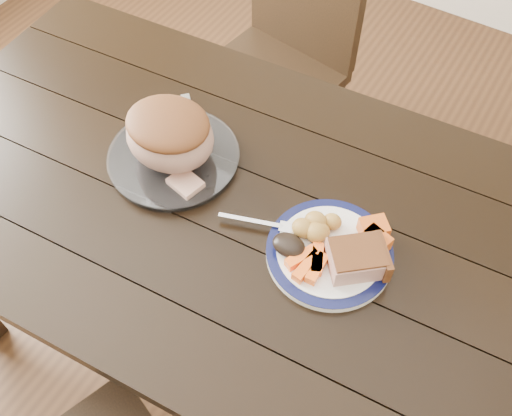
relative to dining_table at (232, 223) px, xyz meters
The scene contains 15 objects.
ground 0.66m from the dining_table, ahead, with size 4.00×4.00×0.00m, color #472B16.
dining_table is the anchor object (origin of this frame).
chair_far 0.80m from the dining_table, 111.38° to the left, with size 0.48×0.49×0.93m.
dinner_plate 0.27m from the dining_table, ahead, with size 0.26×0.26×0.02m, color white.
plate_rim 0.28m from the dining_table, ahead, with size 0.26×0.26×0.02m, color #0A0E36.
serving_platter 0.20m from the dining_table, behind, with size 0.30×0.30×0.02m, color white.
pork_slice 0.34m from the dining_table, ahead, with size 0.11×0.09×0.05m, color tan.
roasted_potatoes 0.25m from the dining_table, ahead, with size 0.09×0.09×0.04m.
carrot_batons 0.27m from the dining_table, 15.58° to the right, with size 0.08×0.10×0.02m.
pumpkin_wedges 0.35m from the dining_table, ahead, with size 0.08×0.09×0.04m.
dark_mushroom 0.23m from the dining_table, 16.95° to the right, with size 0.07×0.05×0.03m, color black.
fork 0.16m from the dining_table, 13.40° to the right, with size 0.17×0.08×0.00m.
roast_joint 0.25m from the dining_table, behind, with size 0.20×0.18×0.13m, color #A57664.
cut_slice 0.16m from the dining_table, 162.57° to the right, with size 0.07×0.06×0.02m, color tan.
carving_knife 0.17m from the dining_table, 151.99° to the left, with size 0.25×0.24×0.01m.
Camera 1 is at (0.44, -0.60, 1.77)m, focal length 40.00 mm.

